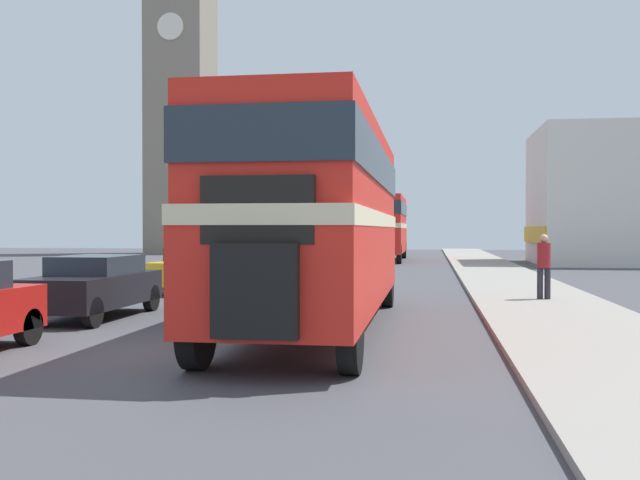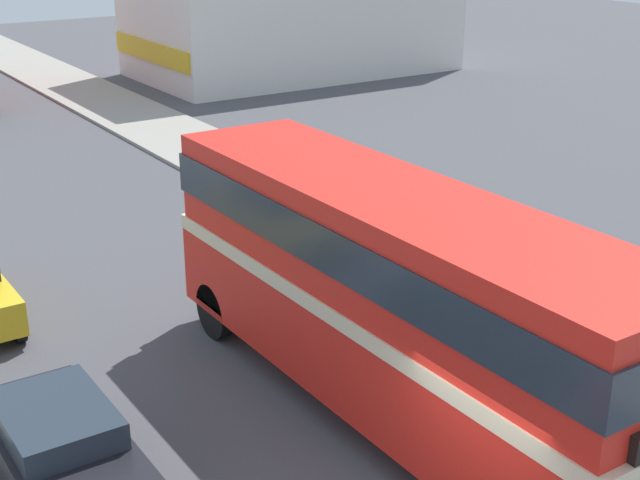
# 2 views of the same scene
# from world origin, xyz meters

# --- Properties ---
(double_decker_bus) EXTENTS (2.53, 10.89, 4.02)m
(double_decker_bus) POSITION_xyz_m (1.63, 3.27, 2.42)
(double_decker_bus) COLOR red
(double_decker_bus) RESTS_ON ground_plane
(car_parked_mid) EXTENTS (1.69, 4.00, 1.41)m
(car_parked_mid) POSITION_xyz_m (-3.73, 4.26, 0.74)
(car_parked_mid) COLOR black
(car_parked_mid) RESTS_ON ground_plane
(pedestrian_walking) EXTENTS (0.36, 0.36, 1.76)m
(pedestrian_walking) POSITION_xyz_m (6.89, 9.07, 1.12)
(pedestrian_walking) COLOR #282833
(pedestrian_walking) RESTS_ON sidewalk_right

